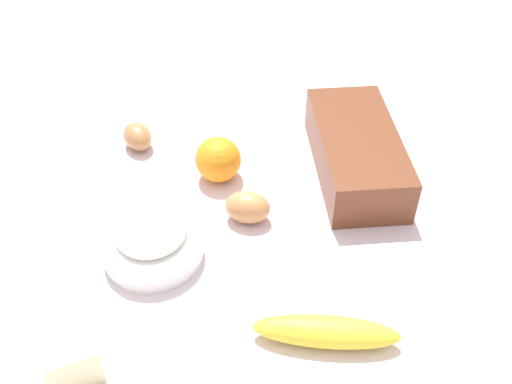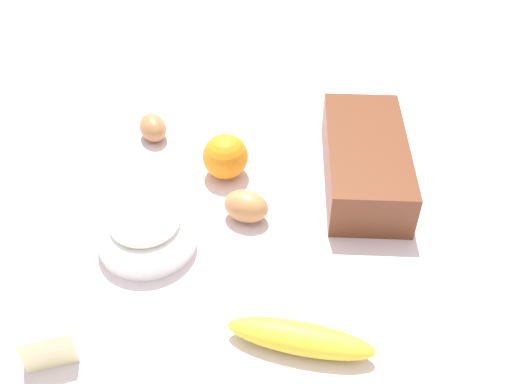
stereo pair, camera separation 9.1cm
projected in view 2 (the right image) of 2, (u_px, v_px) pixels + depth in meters
ground_plane at (256, 215)px, 0.95m from camera, size 2.40×2.40×0.02m
loaf_pan at (365, 160)px, 0.97m from camera, size 0.30×0.17×0.08m
flour_bowl at (146, 230)px, 0.87m from camera, size 0.15×0.15×0.07m
banana at (300, 338)px, 0.74m from camera, size 0.10×0.19×0.04m
orange_fruit at (225, 157)px, 0.98m from camera, size 0.08×0.08×0.08m
butter_block at (48, 325)px, 0.74m from camera, size 0.10×0.08×0.06m
egg_near_butter at (153, 127)px, 1.07m from camera, size 0.08×0.07×0.05m
egg_beside_bowl at (246, 206)px, 0.91m from camera, size 0.08×0.09×0.05m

